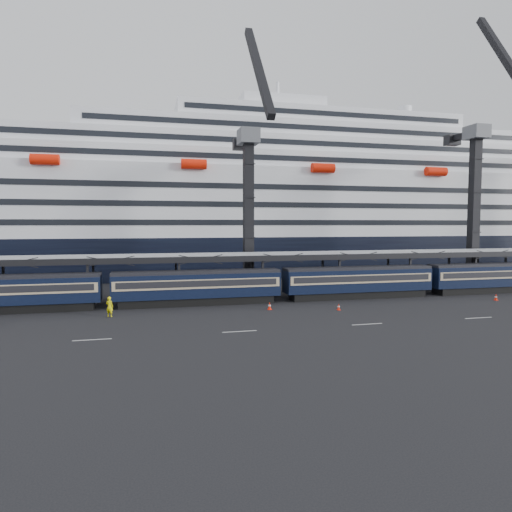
# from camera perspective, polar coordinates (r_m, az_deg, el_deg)

# --- Properties ---
(ground) EXTENTS (260.00, 260.00, 0.00)m
(ground) POSITION_cam_1_polar(r_m,az_deg,el_deg) (54.54, 24.97, -6.10)
(ground) COLOR black
(ground) RESTS_ON ground
(train) EXTENTS (133.05, 3.00, 4.05)m
(train) POSITION_cam_1_polar(r_m,az_deg,el_deg) (59.86, 15.53, -2.87)
(train) COLOR black
(train) RESTS_ON ground
(canopy) EXTENTS (130.00, 6.25, 5.53)m
(canopy) POSITION_cam_1_polar(r_m,az_deg,el_deg) (65.37, 17.43, 0.34)
(canopy) COLOR #9FA2A7
(canopy) RESTS_ON ground
(cruise_ship) EXTENTS (214.09, 28.84, 34.00)m
(cruise_ship) POSITION_cam_1_polar(r_m,az_deg,el_deg) (93.76, 6.76, 5.89)
(cruise_ship) COLOR black
(cruise_ship) RESTS_ON ground
(crane_dark_near) EXTENTS (4.50, 17.75, 35.08)m
(crane_dark_near) POSITION_cam_1_polar(r_m,az_deg,el_deg) (62.04, -0.87, 6.51)
(crane_dark_near) COLOR #505458
(crane_dark_near) RESTS_ON ground
(crane_dark_mid) EXTENTS (4.50, 18.24, 39.64)m
(crane_dark_mid) POSITION_cam_1_polar(r_m,az_deg,el_deg) (76.97, 25.83, 6.69)
(crane_dark_mid) COLOR #505458
(crane_dark_mid) RESTS_ON ground
(worker) EXTENTS (0.88, 0.76, 2.03)m
(worker) POSITION_cam_1_polar(r_m,az_deg,el_deg) (47.91, -17.84, -6.05)
(worker) COLOR #FFF30D
(worker) RESTS_ON ground
(traffic_cone_b) EXTENTS (0.42, 0.42, 0.84)m
(traffic_cone_b) POSITION_cam_1_polar(r_m,az_deg,el_deg) (49.51, 1.71, -6.23)
(traffic_cone_b) COLOR #FF1F08
(traffic_cone_b) RESTS_ON ground
(traffic_cone_c) EXTENTS (0.36, 0.36, 0.71)m
(traffic_cone_c) POSITION_cam_1_polar(r_m,az_deg,el_deg) (50.03, 10.30, -6.26)
(traffic_cone_c) COLOR #FF1F08
(traffic_cone_c) RESTS_ON ground
(traffic_cone_d) EXTENTS (0.39, 0.39, 0.79)m
(traffic_cone_d) POSITION_cam_1_polar(r_m,az_deg,el_deg) (62.62, 27.80, -4.56)
(traffic_cone_d) COLOR #FF1F08
(traffic_cone_d) RESTS_ON ground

